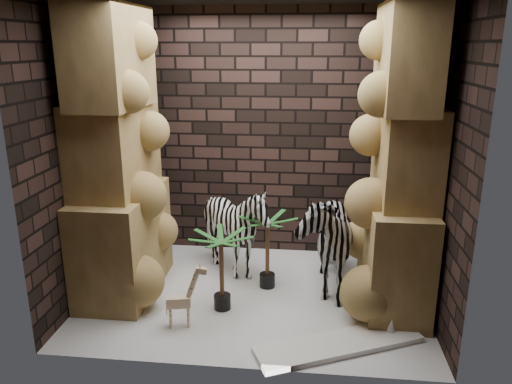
# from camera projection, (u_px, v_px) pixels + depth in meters

# --- Properties ---
(floor) EXTENTS (3.50, 3.50, 0.00)m
(floor) POSITION_uv_depth(u_px,v_px,m) (254.00, 295.00, 5.29)
(floor) COLOR silver
(floor) RESTS_ON ground
(wall_back) EXTENTS (3.50, 0.00, 3.50)m
(wall_back) POSITION_uv_depth(u_px,v_px,m) (265.00, 135.00, 6.05)
(wall_back) COLOR black
(wall_back) RESTS_ON ground
(wall_front) EXTENTS (3.50, 0.00, 3.50)m
(wall_front) POSITION_uv_depth(u_px,v_px,m) (234.00, 194.00, 3.67)
(wall_front) COLOR black
(wall_front) RESTS_ON ground
(wall_left) EXTENTS (0.00, 3.00, 3.00)m
(wall_left) POSITION_uv_depth(u_px,v_px,m) (83.00, 153.00, 5.04)
(wall_left) COLOR black
(wall_left) RESTS_ON ground
(wall_right) EXTENTS (0.00, 3.00, 3.00)m
(wall_right) POSITION_uv_depth(u_px,v_px,m) (438.00, 162.00, 4.68)
(wall_right) COLOR black
(wall_right) RESTS_ON ground
(rock_pillar_left) EXTENTS (0.68, 1.30, 3.00)m
(rock_pillar_left) POSITION_uv_depth(u_px,v_px,m) (116.00, 154.00, 5.01)
(rock_pillar_left) COLOR tan
(rock_pillar_left) RESTS_ON floor
(rock_pillar_right) EXTENTS (0.58, 1.25, 3.00)m
(rock_pillar_right) POSITION_uv_depth(u_px,v_px,m) (402.00, 161.00, 4.71)
(rock_pillar_right) COLOR tan
(rock_pillar_right) RESTS_ON floor
(zebra_right) EXTENTS (0.68, 1.20, 1.38)m
(zebra_right) POSITION_uv_depth(u_px,v_px,m) (323.00, 227.00, 5.29)
(zebra_right) COLOR white
(zebra_right) RESTS_ON floor
(zebra_left) EXTENTS (0.92, 1.13, 1.01)m
(zebra_left) POSITION_uv_depth(u_px,v_px,m) (236.00, 233.00, 5.64)
(zebra_left) COLOR white
(zebra_left) RESTS_ON floor
(giraffe_toy) EXTENTS (0.35, 0.17, 0.65)m
(giraffe_toy) POSITION_uv_depth(u_px,v_px,m) (178.00, 295.00, 4.62)
(giraffe_toy) COLOR beige
(giraffe_toy) RESTS_ON floor
(palm_front) EXTENTS (0.36, 0.36, 0.84)m
(palm_front) POSITION_uv_depth(u_px,v_px,m) (267.00, 251.00, 5.36)
(palm_front) COLOR #164114
(palm_front) RESTS_ON floor
(palm_back) EXTENTS (0.36, 0.36, 0.82)m
(palm_back) POSITION_uv_depth(u_px,v_px,m) (222.00, 271.00, 4.91)
(palm_back) COLOR #164114
(palm_back) RESTS_ON floor
(surfboard) EXTENTS (1.53, 0.98, 0.05)m
(surfboard) POSITION_uv_depth(u_px,v_px,m) (339.00, 344.00, 4.38)
(surfboard) COLOR white
(surfboard) RESTS_ON floor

